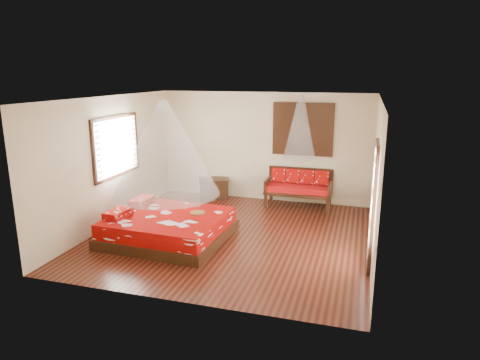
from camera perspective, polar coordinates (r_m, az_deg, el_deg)
name	(u,v)px	position (r m, az deg, el deg)	size (l,w,h in m)	color
room	(232,169)	(8.52, -1.13, 1.44)	(5.54, 5.54, 2.84)	black
bed	(167,227)	(8.78, -9.66, -6.18)	(2.37, 2.16, 0.65)	black
daybed	(299,186)	(10.76, 7.86, -0.82)	(1.63, 0.72, 0.94)	black
storage_chest	(214,188)	(11.44, -3.49, -1.10)	(0.93, 0.81, 0.54)	black
shutter_panel	(303,129)	(10.83, 8.38, 6.71)	(1.52, 0.06, 1.32)	black
window_left	(117,146)	(9.78, -16.12, 4.34)	(0.10, 1.74, 1.34)	black
glazed_door	(373,206)	(7.65, 17.27, -3.27)	(0.08, 1.02, 2.16)	black
wine_tray	(197,211)	(8.70, -5.70, -4.07)	(0.30, 0.30, 0.24)	brown
mosquito_net_main	(165,149)	(8.36, -9.97, 4.13)	(2.09, 2.09, 1.80)	white
mosquito_net_daybed	(300,128)	(10.36, 8.03, 6.95)	(0.78, 0.78, 1.50)	white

